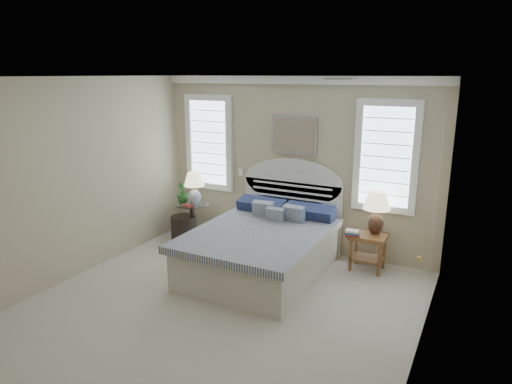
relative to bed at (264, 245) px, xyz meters
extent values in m
cube|color=beige|center=(0.00, -1.46, -0.39)|extent=(4.50, 5.00, 0.01)
cube|color=white|center=(0.00, -1.46, 2.31)|extent=(4.50, 5.00, 0.01)
cube|color=#BEB08F|center=(0.00, 1.04, 0.96)|extent=(4.50, 0.02, 2.70)
cube|color=#BEB08F|center=(-2.25, -1.46, 0.96)|extent=(0.02, 5.00, 2.70)
cube|color=#BEB08F|center=(2.25, -1.46, 0.96)|extent=(0.02, 5.00, 2.70)
cube|color=white|center=(0.00, 1.00, 2.25)|extent=(4.50, 0.08, 0.12)
cube|color=#B2B2B2|center=(1.20, -0.66, 2.29)|extent=(0.30, 0.20, 0.02)
cube|color=white|center=(-0.95, 1.03, 0.76)|extent=(0.08, 0.01, 0.12)
cube|color=silver|center=(-1.55, 1.02, 1.21)|extent=(0.90, 0.06, 1.60)
cube|color=silver|center=(1.40, 1.02, 1.21)|extent=(0.90, 0.06, 1.60)
cube|color=silver|center=(0.00, 1.00, 1.43)|extent=(0.74, 0.04, 0.58)
cube|color=white|center=(2.23, -0.26, 0.81)|extent=(0.02, 1.80, 2.40)
cube|color=beige|center=(0.00, -0.13, -0.11)|extent=(1.60, 2.10, 0.55)
cube|color=navy|center=(0.00, -0.18, 0.20)|extent=(1.72, 2.15, 0.10)
cube|color=silver|center=(0.00, 0.98, 0.16)|extent=(1.62, 0.08, 1.10)
cube|color=#1F274E|center=(-0.40, 0.70, 0.34)|extent=(0.75, 0.31, 0.23)
cube|color=#1F274E|center=(0.40, 0.70, 0.34)|extent=(0.75, 0.31, 0.23)
cube|color=#395482|center=(-0.25, 0.47, 0.32)|extent=(0.33, 0.20, 0.34)
cube|color=#395482|center=(0.25, 0.47, 0.32)|extent=(0.33, 0.20, 0.34)
cube|color=#395482|center=(0.00, 0.37, 0.30)|extent=(0.28, 0.14, 0.29)
cylinder|color=black|center=(-1.65, 0.59, -0.37)|extent=(0.32, 0.32, 0.03)
cylinder|color=black|center=(-1.65, 0.59, -0.09)|extent=(0.08, 0.08, 0.60)
cylinder|color=silver|center=(-1.65, 0.59, 0.23)|extent=(0.56, 0.56, 0.02)
cube|color=#936030|center=(1.30, 0.69, 0.11)|extent=(0.50, 0.40, 0.06)
cube|color=#936030|center=(1.30, 0.69, -0.21)|extent=(0.44, 0.34, 0.03)
cube|color=#936030|center=(1.10, 0.54, -0.15)|extent=(0.04, 0.04, 0.47)
cube|color=#936030|center=(1.10, 0.84, -0.15)|extent=(0.04, 0.04, 0.47)
cube|color=#936030|center=(1.50, 0.54, -0.15)|extent=(0.04, 0.04, 0.47)
cube|color=#936030|center=(1.50, 0.84, -0.15)|extent=(0.04, 0.04, 0.47)
cylinder|color=black|center=(-1.79, 0.53, -0.19)|extent=(0.46, 0.46, 0.40)
cylinder|color=white|center=(-1.57, 0.57, 0.26)|extent=(0.13, 0.13, 0.03)
ellipsoid|color=white|center=(-1.57, 0.57, 0.37)|extent=(0.24, 0.24, 0.26)
cylinder|color=gold|center=(-1.57, 0.57, 0.52)|extent=(0.03, 0.03, 0.09)
cylinder|color=black|center=(1.36, 0.80, 0.16)|extent=(0.14, 0.14, 0.03)
ellipsoid|color=black|center=(1.36, 0.80, 0.28)|extent=(0.26, 0.26, 0.29)
cylinder|color=gold|center=(1.36, 0.80, 0.46)|extent=(0.03, 0.03, 0.11)
imported|color=#346B2B|center=(-1.81, 0.57, 0.42)|extent=(0.23, 0.23, 0.35)
cube|color=maroon|center=(-1.62, 0.42, 0.26)|extent=(0.18, 0.15, 0.02)
cube|color=maroon|center=(1.10, 0.54, 0.16)|extent=(0.24, 0.20, 0.03)
cube|color=#29507D|center=(1.10, 0.54, 0.19)|extent=(0.22, 0.19, 0.03)
cube|color=#EFE4C5|center=(1.10, 0.54, 0.21)|extent=(0.21, 0.17, 0.03)
camera|label=1|loc=(2.68, -5.43, 2.34)|focal=32.00mm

